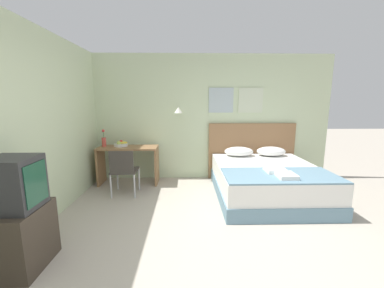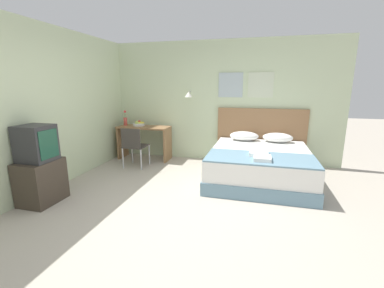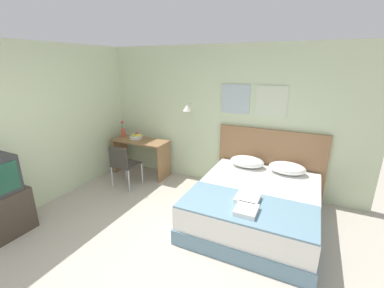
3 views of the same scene
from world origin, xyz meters
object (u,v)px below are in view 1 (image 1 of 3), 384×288
fruit_bowl (121,144)px  television (13,183)px  folded_towel_mid_bed (286,175)px  desk (129,158)px  bed (266,181)px  tv_stand (21,238)px  throw_blanket (280,175)px  flower_vase (104,141)px  folded_towel_near_foot (275,170)px  pillow_left (239,151)px  headboard (251,151)px  desk_chair (123,169)px  pillow_right (271,151)px

fruit_bowl → television: size_ratio=0.52×
folded_towel_mid_bed → desk: bearing=151.2°
bed → tv_stand: bearing=-150.0°
bed → television: bearing=-150.0°
throw_blanket → flower_vase: bearing=156.4°
television → throw_blanket: bearing=21.2°
folded_towel_near_foot → pillow_left: bearing=104.4°
desk → tv_stand: desk is taller
bed → fruit_bowl: (-2.77, 0.78, 0.54)m
television → headboard: bearing=42.4°
folded_towel_near_foot → folded_towel_mid_bed: bearing=-78.5°
television → folded_towel_mid_bed: bearing=18.7°
tv_stand → flower_vase: bearing=90.2°
bed → pillow_left: bearing=113.8°
folded_towel_near_foot → television: 3.36m
throw_blanket → folded_towel_mid_bed: (0.03, -0.14, 0.04)m
bed → folded_towel_near_foot: 0.56m
desk_chair → flower_vase: 0.99m
headboard → television: size_ratio=3.63×
headboard → desk: headboard is taller
desk → pillow_left: bearing=1.1°
pillow_left → pillow_right: size_ratio=1.00×
headboard → folded_towel_mid_bed: headboard is taller
headboard → folded_towel_mid_bed: size_ratio=6.30×
throw_blanket → bed: bearing=90.0°
headboard → fruit_bowl: bearing=-174.7°
throw_blanket → desk: size_ratio=1.44×
throw_blanket → television: 3.33m
headboard → tv_stand: size_ratio=2.94×
headboard → desk_chair: 2.73m
bed → headboard: 1.09m
folded_towel_mid_bed → television: (-3.12, -1.06, 0.29)m
pillow_right → television: bearing=-143.4°
headboard → pillow_left: (-0.34, -0.27, 0.05)m
pillow_left → television: 3.76m
headboard → tv_stand: 4.20m
folded_towel_near_foot → headboard: bearing=89.0°
tv_stand → television: size_ratio=1.23×
throw_blanket → desk_chair: (-2.54, 0.63, -0.06)m
bed → television: size_ratio=3.90×
folded_towel_near_foot → tv_stand: folded_towel_near_foot is taller
desk_chair → bed: bearing=-1.1°
fruit_bowl → flower_vase: flower_vase is taller
television → flower_vase: bearing=90.3°
pillow_right → throw_blanket: bearing=-104.0°
headboard → pillow_left: 0.44m
pillow_left → folded_towel_mid_bed: bearing=-76.1°
desk_chair → folded_towel_mid_bed: bearing=-16.8°
folded_towel_near_foot → fruit_bowl: size_ratio=1.12×
television → desk: bearing=79.1°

